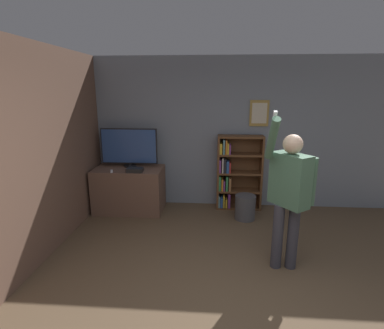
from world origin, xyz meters
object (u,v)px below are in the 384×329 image
at_px(game_console, 135,170).
at_px(person, 289,190).
at_px(bookshelf, 235,173).
at_px(waste_bin, 245,207).
at_px(television, 129,147).

bearing_deg(game_console, person, -32.79).
bearing_deg(bookshelf, person, -75.42).
height_order(game_console, person, person).
bearing_deg(bookshelf, waste_bin, -72.08).
distance_m(bookshelf, waste_bin, 0.68).
bearing_deg(person, bookshelf, 158.21).
xyz_separation_m(person, waste_bin, (-0.33, 1.40, -0.80)).
height_order(person, waste_bin, person).
bearing_deg(television, game_console, -62.10).
relative_size(television, person, 0.52).
bearing_deg(waste_bin, game_console, 179.55).
xyz_separation_m(bookshelf, waste_bin, (0.16, -0.49, -0.45)).
bearing_deg(game_console, bookshelf, 15.70).
bearing_deg(waste_bin, bookshelf, 107.92).
height_order(game_console, waste_bin, game_console).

